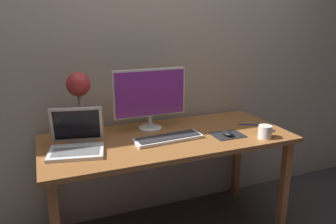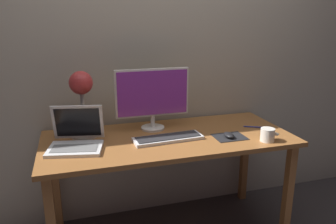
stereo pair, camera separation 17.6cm
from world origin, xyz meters
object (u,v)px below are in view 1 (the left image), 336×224
Objects in this scene: mouse at (227,133)px; coffee_mug at (265,132)px; keyboard_main at (168,138)px; desk_lamp at (79,92)px; monitor at (150,96)px; laptop at (76,139)px; pen at (249,124)px.

coffee_mug is at bearing -29.34° from mouse.
desk_lamp is at bearing 156.06° from keyboard_main.
desk_lamp is at bearing -178.37° from monitor.
laptop is 1.17m from coffee_mug.
mouse is at bearing -18.76° from desk_lamp.
desk_lamp is (0.05, 0.17, 0.24)m from laptop.
monitor is at bearing 145.72° from coffee_mug.
keyboard_main is at bearing -174.40° from pen.
mouse reaches higher than keyboard_main.
keyboard_main is at bearing -23.94° from desk_lamp.
desk_lamp reaches higher than laptop.
mouse is at bearing -152.03° from pen.
monitor reaches higher than laptop.
pen is at bearing 77.46° from coffee_mug.
keyboard_main is (0.04, -0.24, -0.23)m from monitor.
laptop reaches higher than keyboard_main.
desk_lamp is 4.44× the size of mouse.
keyboard_main reaches higher than pen.
mouse is at bearing -8.06° from laptop.
desk_lamp is 1.19m from coffee_mug.
monitor reaches higher than mouse.
coffee_mug is at bearing -18.23° from keyboard_main.
mouse is at bearing -11.46° from keyboard_main.
coffee_mug reaches higher than pen.
laptop is 0.29m from desk_lamp.
desk_lamp is at bearing 161.24° from mouse.
keyboard_main is 3.20× the size of pen.
monitor is at bearing 143.48° from mouse.
monitor is 5.23× the size of mouse.
keyboard_main is 0.62m from coffee_mug.
coffee_mug is 0.27m from pen.
pen is at bearing 27.97° from mouse.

